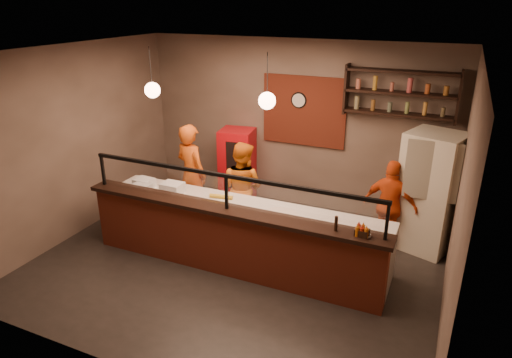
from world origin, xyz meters
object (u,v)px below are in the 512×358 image
at_px(wall_clock, 299,100).
at_px(fridge, 430,192).
at_px(cook_left, 192,174).
at_px(red_cooler, 237,166).
at_px(condiment_caddy, 362,232).
at_px(cook_mid, 242,188).
at_px(cook_right, 390,206).
at_px(pizza_dough, 280,215).
at_px(pepper_mill, 336,224).

height_order(wall_clock, fridge, wall_clock).
bearing_deg(cook_left, red_cooler, -88.73).
bearing_deg(condiment_caddy, cook_mid, 150.22).
height_order(cook_right, condiment_caddy, cook_right).
xyz_separation_m(red_cooler, condiment_caddy, (2.98, -2.47, 0.37)).
relative_size(wall_clock, pizza_dough, 0.55).
height_order(fridge, pizza_dough, fridge).
bearing_deg(condiment_caddy, pizza_dough, 162.07).
relative_size(pizza_dough, condiment_caddy, 3.24).
relative_size(cook_mid, fridge, 0.83).
distance_m(red_cooler, pizza_dough, 2.68).
bearing_deg(cook_mid, condiment_caddy, 159.07).
relative_size(cook_right, pepper_mill, 7.46).
distance_m(cook_left, pizza_dough, 2.24).
distance_m(cook_mid, red_cooler, 1.32).
bearing_deg(condiment_caddy, pepper_mill, -179.96).
bearing_deg(pizza_dough, pepper_mill, -23.84).
xyz_separation_m(cook_left, pepper_mill, (2.98, -1.31, 0.24)).
xyz_separation_m(red_cooler, pepper_mill, (2.64, -2.47, 0.42)).
bearing_deg(cook_mid, pizza_dough, 147.72).
height_order(cook_left, fridge, fridge).
distance_m(wall_clock, red_cooler, 1.80).
bearing_deg(pepper_mill, red_cooler, 136.83).
distance_m(fridge, pepper_mill, 2.27).
relative_size(wall_clock, fridge, 0.15).
bearing_deg(cook_right, wall_clock, -17.43).
bearing_deg(condiment_caddy, cook_left, 158.45).
bearing_deg(pizza_dough, fridge, 39.73).
xyz_separation_m(wall_clock, fridge, (2.50, -0.76, -1.12)).
relative_size(fridge, pizza_dough, 3.58).
bearing_deg(wall_clock, cook_mid, -108.56).
relative_size(red_cooler, pepper_mill, 7.30).
distance_m(red_cooler, pepper_mill, 3.64).
bearing_deg(wall_clock, pizza_dough, -76.65).
xyz_separation_m(cook_right, condiment_caddy, (-0.12, -1.74, 0.35)).
bearing_deg(cook_right, cook_left, 17.77).
distance_m(wall_clock, cook_right, 2.59).
relative_size(cook_mid, condiment_caddy, 9.67).
bearing_deg(red_cooler, cook_left, -114.75).
relative_size(cook_mid, red_cooler, 1.10).
height_order(wall_clock, condiment_caddy, wall_clock).
distance_m(wall_clock, fridge, 2.84).
height_order(pizza_dough, condiment_caddy, condiment_caddy).
relative_size(wall_clock, condiment_caddy, 1.78).
distance_m(wall_clock, cook_left, 2.40).
bearing_deg(wall_clock, cook_left, -135.32).
distance_m(wall_clock, cook_mid, 2.00).
bearing_deg(cook_right, red_cooler, -2.65).
bearing_deg(cook_mid, red_cooler, -51.39).
relative_size(cook_left, red_cooler, 1.24).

